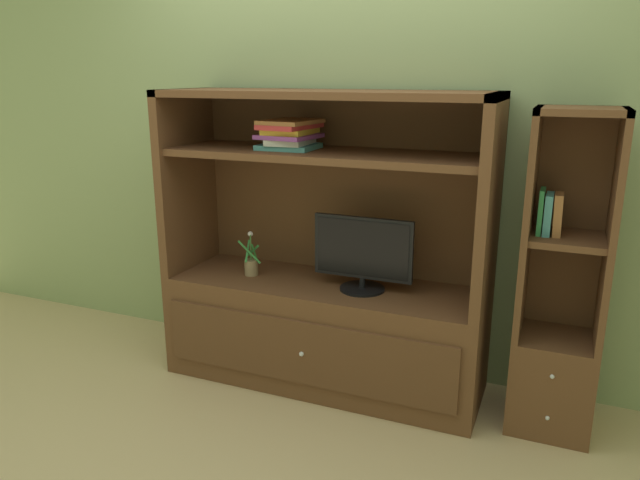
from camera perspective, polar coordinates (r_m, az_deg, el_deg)
ground_plane at (r=3.11m, az=-2.58°, el=-16.26°), size 8.00×8.00×0.00m
painted_rear_wall at (r=3.34m, az=2.69°, el=11.48°), size 6.00×0.10×2.80m
media_console at (r=3.23m, az=0.40°, el=-5.37°), size 1.70×0.57×1.56m
tv_monitor at (r=3.04m, az=4.09°, el=-1.28°), size 0.52×0.23×0.38m
potted_plant at (r=3.32m, az=-6.56°, el=-2.40°), size 0.14×0.08×0.24m
magazine_stack at (r=3.10m, az=-2.88°, el=10.04°), size 0.30×0.35×0.15m
bookshelf_tall at (r=3.01m, az=21.69°, el=-7.32°), size 0.37×0.38×1.50m
upright_book_row at (r=2.85m, az=21.05°, el=2.37°), size 0.10×0.14×0.20m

